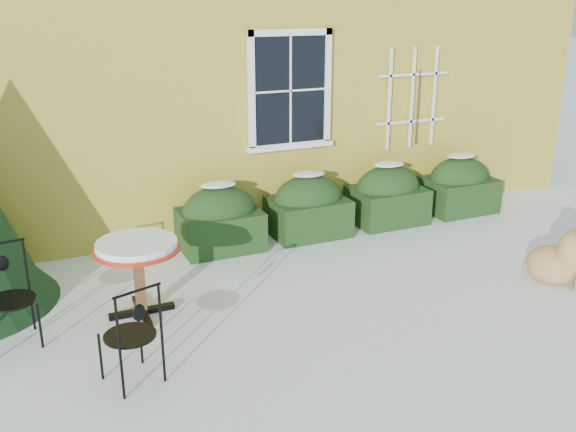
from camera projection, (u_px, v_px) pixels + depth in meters
name	position (u px, v px, depth m)	size (l,w,h in m)	color
ground	(328.00, 329.00, 6.52)	(80.00, 80.00, 0.00)	white
hedge_row	(349.00, 201.00, 9.23)	(4.95, 0.80, 0.91)	black
bistro_table	(137.00, 254.00, 6.60)	(0.89, 0.89, 0.83)	black
patio_chair_near	(132.00, 334.00, 5.48)	(0.53, 0.52, 0.95)	black
patio_chair_far	(9.00, 296.00, 6.12)	(0.49, 0.48, 0.99)	black
dog	(567.00, 256.00, 7.42)	(0.76, 0.97, 0.88)	tan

